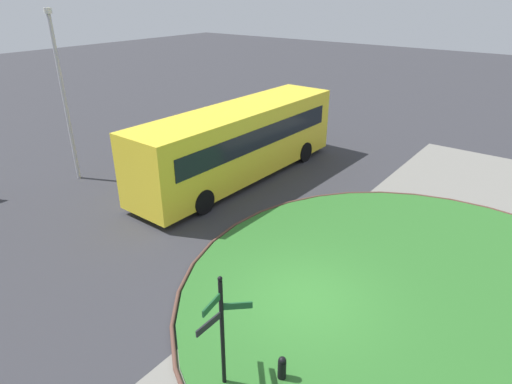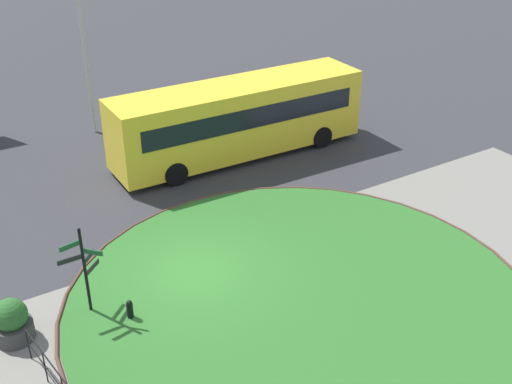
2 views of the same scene
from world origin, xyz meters
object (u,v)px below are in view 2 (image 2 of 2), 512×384
at_px(bus_yellow, 239,118).
at_px(planter_near_signpost, 12,322).
at_px(bollard_foreground, 130,310).
at_px(lamppost_tall, 85,51).
at_px(signpost_directional, 84,265).

relative_size(bus_yellow, planter_near_signpost, 8.63).
distance_m(bollard_foreground, bus_yellow, 11.70).
height_order(bollard_foreground, planter_near_signpost, planter_near_signpost).
distance_m(bus_yellow, lamppost_tall, 7.78).
height_order(signpost_directional, bus_yellow, bus_yellow).
bearing_deg(planter_near_signpost, signpost_directional, 0.66).
relative_size(signpost_directional, planter_near_signpost, 2.21).
height_order(signpost_directional, lamppost_tall, lamppost_tall).
bearing_deg(signpost_directional, bollard_foreground, -48.17).
bearing_deg(signpost_directional, planter_near_signpost, -179.34).
height_order(bollard_foreground, lamppost_tall, lamppost_tall).
relative_size(bollard_foreground, lamppost_tall, 0.09).
height_order(signpost_directional, planter_near_signpost, signpost_directional).
xyz_separation_m(signpost_directional, lamppost_tall, (4.71, 12.97, 2.27)).
distance_m(bollard_foreground, planter_near_signpost, 3.19).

